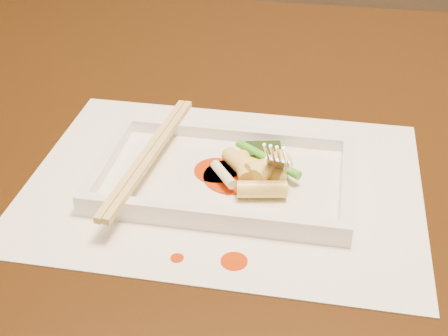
% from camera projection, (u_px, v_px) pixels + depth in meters
% --- Properties ---
extents(table, '(1.40, 0.90, 0.75)m').
position_uv_depth(table, '(180.00, 195.00, 0.80)').
color(table, black).
rests_on(table, ground).
extents(placemat, '(0.40, 0.30, 0.00)m').
position_uv_depth(placemat, '(224.00, 183.00, 0.64)').
color(placemat, white).
rests_on(placemat, table).
extents(sauce_splatter_a, '(0.02, 0.02, 0.00)m').
position_uv_depth(sauce_splatter_a, '(234.00, 261.00, 0.54)').
color(sauce_splatter_a, '#BA3105').
rests_on(sauce_splatter_a, placemat).
extents(sauce_splatter_b, '(0.01, 0.01, 0.00)m').
position_uv_depth(sauce_splatter_b, '(177.00, 258.00, 0.55)').
color(sauce_splatter_b, '#BA3105').
rests_on(sauce_splatter_b, placemat).
extents(plate_base, '(0.26, 0.16, 0.01)m').
position_uv_depth(plate_base, '(224.00, 179.00, 0.64)').
color(plate_base, white).
rests_on(plate_base, placemat).
extents(plate_rim_far, '(0.26, 0.01, 0.01)m').
position_uv_depth(plate_rim_far, '(236.00, 133.00, 0.69)').
color(plate_rim_far, white).
rests_on(plate_rim_far, plate_base).
extents(plate_rim_near, '(0.26, 0.01, 0.01)m').
position_uv_depth(plate_rim_near, '(210.00, 215.00, 0.57)').
color(plate_rim_near, white).
rests_on(plate_rim_near, plate_base).
extents(plate_rim_left, '(0.01, 0.14, 0.01)m').
position_uv_depth(plate_rim_left, '(107.00, 158.00, 0.65)').
color(plate_rim_left, white).
rests_on(plate_rim_left, plate_base).
extents(plate_rim_right, '(0.01, 0.14, 0.01)m').
position_uv_depth(plate_rim_right, '(347.00, 183.00, 0.61)').
color(plate_rim_right, white).
rests_on(plate_rim_right, plate_base).
extents(veg_piece, '(0.04, 0.04, 0.01)m').
position_uv_depth(veg_piece, '(263.00, 152.00, 0.66)').
color(veg_piece, black).
rests_on(veg_piece, plate_base).
extents(scallion_white, '(0.03, 0.04, 0.01)m').
position_uv_depth(scallion_white, '(223.00, 174.00, 0.62)').
color(scallion_white, '#EAEACC').
rests_on(scallion_white, plate_base).
extents(scallion_green, '(0.07, 0.06, 0.01)m').
position_uv_depth(scallion_green, '(268.00, 159.00, 0.64)').
color(scallion_green, green).
rests_on(scallion_green, plate_base).
extents(chopstick_a, '(0.03, 0.23, 0.01)m').
position_uv_depth(chopstick_a, '(145.00, 154.00, 0.64)').
color(chopstick_a, '#DCC06E').
rests_on(chopstick_a, plate_rim_near).
extents(chopstick_b, '(0.03, 0.23, 0.01)m').
position_uv_depth(chopstick_b, '(153.00, 155.00, 0.64)').
color(chopstick_b, '#DCC06E').
rests_on(chopstick_b, plate_rim_near).
extents(fork, '(0.09, 0.10, 0.14)m').
position_uv_depth(fork, '(299.00, 110.00, 0.60)').
color(fork, silver).
rests_on(fork, plate_base).
extents(sauce_blob_0, '(0.05, 0.05, 0.00)m').
position_uv_depth(sauce_blob_0, '(216.00, 171.00, 0.64)').
color(sauce_blob_0, '#BA3105').
rests_on(sauce_blob_0, plate_base).
extents(sauce_blob_1, '(0.06, 0.06, 0.00)m').
position_uv_depth(sauce_blob_1, '(234.00, 177.00, 0.64)').
color(sauce_blob_1, '#BA3105').
rests_on(sauce_blob_1, plate_base).
extents(rice_cake_0, '(0.05, 0.03, 0.02)m').
position_uv_depth(rice_cake_0, '(262.00, 189.00, 0.60)').
color(rice_cake_0, '#FDEE76').
rests_on(rice_cake_0, plate_base).
extents(rice_cake_1, '(0.03, 0.04, 0.02)m').
position_uv_depth(rice_cake_1, '(245.00, 168.00, 0.63)').
color(rice_cake_1, '#FDEE76').
rests_on(rice_cake_1, plate_base).
extents(rice_cake_2, '(0.04, 0.05, 0.02)m').
position_uv_depth(rice_cake_2, '(269.00, 167.00, 0.62)').
color(rice_cake_2, '#FDEE76').
rests_on(rice_cake_2, plate_base).
extents(rice_cake_3, '(0.04, 0.04, 0.02)m').
position_uv_depth(rice_cake_3, '(239.00, 164.00, 0.64)').
color(rice_cake_3, '#FDEE76').
rests_on(rice_cake_3, plate_base).
extents(rice_cake_4, '(0.05, 0.04, 0.02)m').
position_uv_depth(rice_cake_4, '(263.00, 171.00, 0.63)').
color(rice_cake_4, '#FDEE76').
rests_on(rice_cake_4, plate_base).
extents(rice_cake_5, '(0.05, 0.04, 0.02)m').
position_uv_depth(rice_cake_5, '(268.00, 167.00, 0.62)').
color(rice_cake_5, '#FDEE76').
rests_on(rice_cake_5, plate_base).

